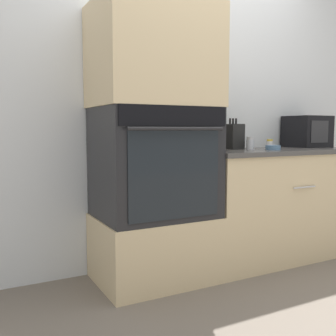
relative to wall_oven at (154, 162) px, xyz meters
The scene contains 12 objects.
ground_plane 0.97m from the wall_oven, 36.60° to the right, with size 12.00×12.00×0.00m, color #6B6056.
wall_back 0.67m from the wall_oven, 39.87° to the left, with size 8.00×0.05×2.50m.
oven_cabinet_base 0.60m from the wall_oven, 90.00° to the left, with size 0.80×0.60×0.46m.
wall_oven is the anchor object (origin of this frame).
oven_cabinet_upper 0.71m from the wall_oven, 90.00° to the left, with size 0.80×0.60×0.68m.
counter_unit 1.17m from the wall_oven, ahead, with size 1.44×0.63×0.90m.
microwave 1.60m from the wall_oven, ahead, with size 0.33×0.32×0.28m.
knife_block 0.80m from the wall_oven, 10.24° to the left, with size 0.12×0.16×0.25m.
bowl 0.98m from the wall_oven, ahead, with size 0.12×0.12×0.04m.
condiment_jar_near 1.20m from the wall_oven, ahead, with size 0.06×0.06×0.07m.
condiment_jar_mid 0.55m from the wall_oven, 16.18° to the left, with size 0.04×0.04×0.08m.
condiment_jar_far 0.84m from the wall_oven, ahead, with size 0.06×0.06×0.10m.
Camera 1 is at (-1.57, -2.12, 1.06)m, focal length 42.00 mm.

